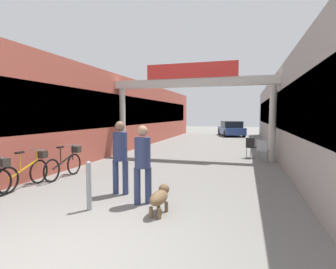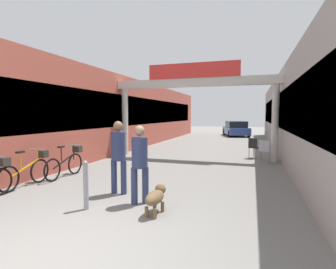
% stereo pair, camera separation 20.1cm
% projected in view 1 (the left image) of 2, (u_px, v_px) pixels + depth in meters
% --- Properties ---
extents(ground_plane, '(80.00, 80.00, 0.00)m').
position_uv_depth(ground_plane, '(54.00, 266.00, 3.31)').
color(ground_plane, gray).
extents(storefront_left, '(3.00, 26.00, 3.84)m').
position_uv_depth(storefront_left, '(112.00, 114.00, 15.12)').
color(storefront_left, '#B25142').
rests_on(storefront_left, ground_plane).
extents(storefront_right, '(3.00, 26.00, 3.84)m').
position_uv_depth(storefront_right, '(308.00, 114.00, 12.24)').
color(storefront_right, '#9E9993').
rests_on(storefront_right, ground_plane).
extents(arcade_sign_gateway, '(7.40, 0.47, 4.12)m').
position_uv_depth(arcade_sign_gateway, '(191.00, 92.00, 11.44)').
color(arcade_sign_gateway, beige).
rests_on(arcade_sign_gateway, ground_plane).
extents(pedestrian_with_dog, '(0.47, 0.47, 1.69)m').
position_uv_depth(pedestrian_with_dog, '(143.00, 159.00, 5.56)').
color(pedestrian_with_dog, navy).
rests_on(pedestrian_with_dog, ground_plane).
extents(pedestrian_companion, '(0.40, 0.40, 1.76)m').
position_uv_depth(pedestrian_companion, '(120.00, 153.00, 6.24)').
color(pedestrian_companion, navy).
rests_on(pedestrian_companion, ground_plane).
extents(dog_on_leash, '(0.31, 0.72, 0.53)m').
position_uv_depth(dog_on_leash, '(160.00, 197.00, 5.04)').
color(dog_on_leash, brown).
rests_on(dog_on_leash, ground_plane).
extents(bicycle_orange_second, '(0.46, 1.69, 0.98)m').
position_uv_depth(bicycle_orange_second, '(27.00, 171.00, 6.89)').
color(bicycle_orange_second, black).
rests_on(bicycle_orange_second, ground_plane).
extents(bicycle_black_third, '(0.46, 1.69, 0.98)m').
position_uv_depth(bicycle_black_third, '(66.00, 163.00, 7.97)').
color(bicycle_black_third, black).
rests_on(bicycle_black_third, ground_plane).
extents(bollard_post_metal, '(0.10, 0.10, 1.00)m').
position_uv_depth(bollard_post_metal, '(89.00, 185.00, 5.22)').
color(bollard_post_metal, gray).
rests_on(bollard_post_metal, ground_plane).
extents(cafe_chair_aluminium_nearer, '(0.48, 0.48, 0.89)m').
position_uv_depth(cafe_chair_aluminium_nearer, '(262.00, 149.00, 10.53)').
color(cafe_chair_aluminium_nearer, gray).
rests_on(cafe_chair_aluminium_nearer, ground_plane).
extents(cafe_chair_black_farther, '(0.55, 0.55, 0.89)m').
position_uv_depth(cafe_chair_black_farther, '(251.00, 146.00, 11.53)').
color(cafe_chair_black_farther, gray).
rests_on(cafe_chair_black_farther, ground_plane).
extents(parked_car_blue, '(2.71, 4.31, 1.33)m').
position_uv_depth(parked_car_blue, '(231.00, 129.00, 23.68)').
color(parked_car_blue, '#2D478C').
rests_on(parked_car_blue, ground_plane).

